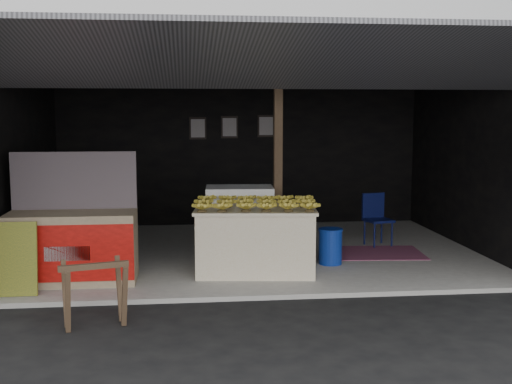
{
  "coord_description": "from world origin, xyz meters",
  "views": [
    {
      "loc": [
        -1.03,
        -7.32,
        2.22
      ],
      "look_at": [
        -0.06,
        1.57,
        1.1
      ],
      "focal_mm": 45.0,
      "sensor_mm": 36.0,
      "label": 1
    }
  ],
  "objects": [
    {
      "name": "plastic_chair",
      "position": [
        2.03,
        2.71,
        0.55
      ],
      "size": [
        0.48,
        0.48,
        0.84
      ],
      "rotation": [
        0.0,
        0.0,
        0.24
      ],
      "color": "#0A103C",
      "rests_on": "concrete_slab"
    },
    {
      "name": "banana_pile",
      "position": [
        -0.12,
        1.12,
        1.03
      ],
      "size": [
        1.57,
        1.04,
        0.17
      ],
      "primitive_type": null,
      "rotation": [
        0.0,
        0.0,
        -0.11
      ],
      "color": "gold",
      "rests_on": "banana_table"
    },
    {
      "name": "neighbor_stall",
      "position": [
        -2.48,
        0.88,
        0.55
      ],
      "size": [
        1.6,
        0.73,
        1.65
      ],
      "rotation": [
        0.0,
        0.0,
        -0.0
      ],
      "color": "#998466",
      "rests_on": "concrete_slab"
    },
    {
      "name": "sawhorse",
      "position": [
        -1.99,
        -0.77,
        0.43
      ],
      "size": [
        0.74,
        0.73,
        0.68
      ],
      "rotation": [
        0.0,
        0.0,
        0.26
      ],
      "color": "brown",
      "rests_on": "ground"
    },
    {
      "name": "banana_table",
      "position": [
        -0.12,
        1.12,
        0.5
      ],
      "size": [
        1.7,
        1.15,
        0.88
      ],
      "rotation": [
        0.0,
        0.0,
        -0.11
      ],
      "color": "silver",
      "rests_on": "concrete_slab"
    },
    {
      "name": "white_crate",
      "position": [
        -0.26,
        1.91,
        0.6
      ],
      "size": [
        1.01,
        0.71,
        1.08
      ],
      "rotation": [
        0.0,
        0.0,
        -0.06
      ],
      "color": "white",
      "rests_on": "concrete_slab"
    },
    {
      "name": "green_signboard",
      "position": [
        -3.09,
        0.33,
        0.5
      ],
      "size": [
        0.58,
        0.14,
        0.88
      ],
      "primitive_type": "cube",
      "rotation": [
        -0.12,
        0.0,
        0.0
      ],
      "color": "black",
      "rests_on": "concrete_slab"
    },
    {
      "name": "ground",
      "position": [
        0.0,
        0.0,
        0.0
      ],
      "size": [
        80.0,
        80.0,
        0.0
      ],
      "primitive_type": "plane",
      "color": "black",
      "rests_on": "ground"
    },
    {
      "name": "concrete_slab",
      "position": [
        0.0,
        2.5,
        0.03
      ],
      "size": [
        7.0,
        5.0,
        0.06
      ],
      "primitive_type": "cube",
      "color": "gray",
      "rests_on": "ground"
    },
    {
      "name": "magenta_rug",
      "position": [
        1.81,
        2.09,
        0.07
      ],
      "size": [
        1.58,
        1.12,
        0.01
      ],
      "primitive_type": "cube",
      "rotation": [
        0.0,
        0.0,
        -0.08
      ],
      "color": "#671746",
      "rests_on": "concrete_slab"
    },
    {
      "name": "picture_frames",
      "position": [
        -0.17,
        4.89,
        1.93
      ],
      "size": [
        1.62,
        0.04,
        0.46
      ],
      "color": "black",
      "rests_on": "shophouse"
    },
    {
      "name": "shophouse",
      "position": [
        0.0,
        2.82,
        2.1
      ],
      "size": [
        7.4,
        7.29,
        3.02
      ],
      "color": "black",
      "rests_on": "ground"
    },
    {
      "name": "water_barrel",
      "position": [
        1.0,
        1.48,
        0.3
      ],
      "size": [
        0.33,
        0.33,
        0.48
      ],
      "primitive_type": "cylinder",
      "color": "navy",
      "rests_on": "concrete_slab"
    }
  ]
}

